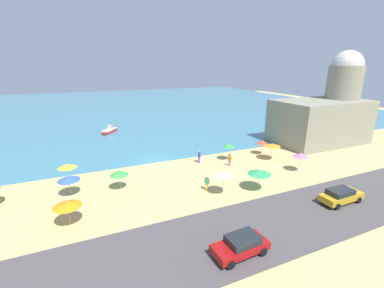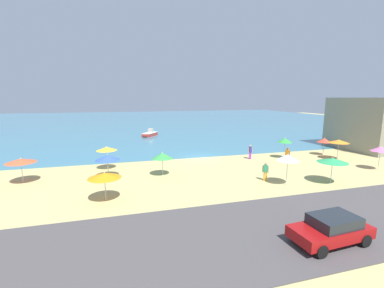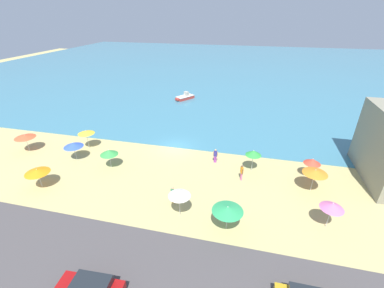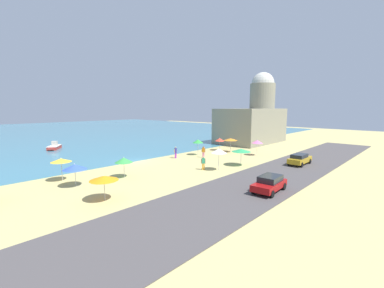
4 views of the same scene
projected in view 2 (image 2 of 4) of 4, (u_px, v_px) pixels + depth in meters
name	position (u px, v px, depth m)	size (l,w,h in m)	color
ground_plane	(200.00, 158.00, 31.94)	(160.00, 160.00, 0.00)	tan
sea	(150.00, 120.00, 84.03)	(150.00, 110.00, 0.05)	teal
coastal_road	(294.00, 226.00, 14.89)	(80.00, 8.00, 0.06)	#494445
beach_umbrella_0	(381.00, 149.00, 26.11)	(1.83, 1.83, 2.53)	#B2B2B7
beach_umbrella_1	(104.00, 175.00, 18.23)	(2.33, 2.33, 2.17)	#B2B2B7
beach_umbrella_2	(339.00, 141.00, 30.54)	(2.32, 2.32, 2.48)	#B2B2B7
beach_umbrella_3	(285.00, 140.00, 31.15)	(1.70, 1.70, 2.59)	#B2B2B7
beach_umbrella_4	(288.00, 158.00, 21.43)	(1.90, 1.90, 2.75)	#B2B2B7
beach_umbrella_5	(21.00, 161.00, 22.05)	(2.43, 2.43, 2.26)	#B2B2B7
beach_umbrella_6	(107.00, 149.00, 26.19)	(2.05, 2.05, 2.47)	#B2B2B7
beach_umbrella_7	(333.00, 160.00, 22.04)	(2.50, 2.50, 2.31)	#B2B2B7
beach_umbrella_8	(108.00, 158.00, 23.55)	(2.22, 2.22, 2.26)	#B2B2B7
beach_umbrella_9	(324.00, 140.00, 32.97)	(1.72, 1.72, 2.30)	#B2B2B7
beach_umbrella_10	(162.00, 156.00, 24.22)	(1.95, 1.95, 2.30)	#B2B2B7
bather_0	(266.00, 170.00, 22.84)	(0.44, 0.42, 1.71)	gold
bather_1	(287.00, 154.00, 29.17)	(0.33, 0.54, 1.79)	pink
bather_2	(250.00, 151.00, 30.98)	(0.57, 0.22, 1.76)	purple
parked_car_1	(331.00, 229.00, 12.97)	(4.18, 2.12, 1.44)	maroon
skiff_nearshore	(150.00, 134.00, 49.66)	(3.44, 4.06, 1.42)	#AD3830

